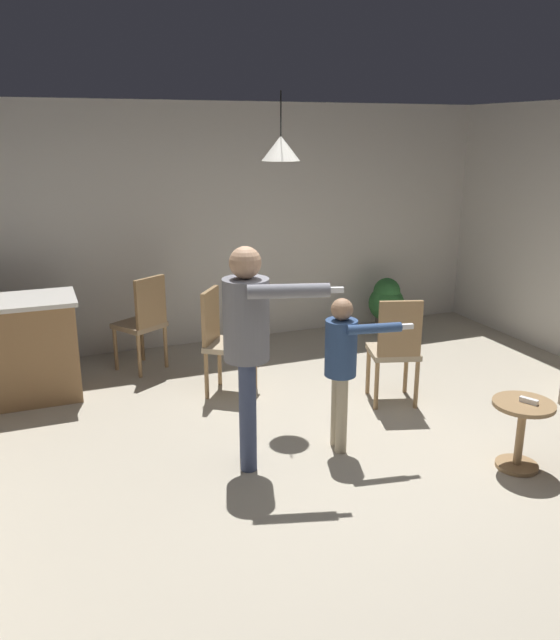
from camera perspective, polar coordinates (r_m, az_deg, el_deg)
ground at (r=4.98m, az=7.06°, el=-12.21°), size 7.68×7.68×0.00m
wall_back at (r=7.41m, az=-4.47°, el=8.46°), size 6.40×0.10×2.70m
kitchen_counter at (r=6.27m, az=-23.20°, el=-2.56°), size 1.26×0.66×0.95m
side_table_by_couch at (r=5.00m, az=20.75°, el=-8.92°), size 0.44×0.44×0.52m
person_adult at (r=4.49m, az=-2.85°, el=-1.24°), size 0.74×0.61×1.64m
person_child at (r=4.82m, az=5.58°, el=-3.35°), size 0.60×0.42×1.21m
dining_chair_by_counter at (r=5.94m, az=-5.13°, el=-1.59°), size 0.59×0.59×1.00m
dining_chair_near_wall at (r=5.75m, az=10.29°, el=-2.39°), size 0.53×0.53×1.00m
dining_chair_centre_back at (r=6.63m, az=-12.08°, el=0.04°), size 0.58×0.58×1.00m
potted_plant_corner at (r=7.94m, az=9.49°, el=1.60°), size 0.44×0.44×0.67m
spare_remote_on_table at (r=4.92m, az=21.37°, el=-6.74°), size 0.09×0.13×0.04m
ceiling_light_pendant at (r=5.42m, az=0.07°, el=15.11°), size 0.32×0.32×0.55m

